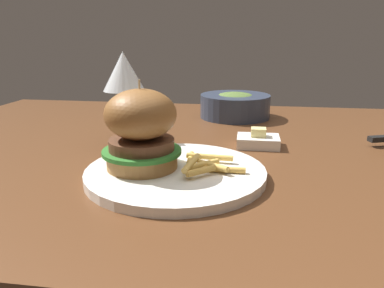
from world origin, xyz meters
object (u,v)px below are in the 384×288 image
wine_glass (124,74)px  butter_dish (258,140)px  burger_sandwich (141,129)px  soup_bowl (235,105)px  main_plate (176,173)px

wine_glass → butter_dish: size_ratio=2.22×
burger_sandwich → soup_bowl: 0.46m
burger_sandwich → soup_bowl: (0.12, 0.44, -0.04)m
wine_glass → butter_dish: wine_glass is taller
soup_bowl → main_plate: bearing=-99.0°
burger_sandwich → butter_dish: bearing=46.4°
main_plate → wine_glass: 0.25m
main_plate → wine_glass: bearing=127.9°
burger_sandwich → butter_dish: 0.26m
butter_dish → wine_glass: bearing=-176.7°
main_plate → butter_dish: bearing=55.6°
wine_glass → main_plate: bearing=-52.1°
butter_dish → soup_bowl: (-0.05, 0.26, 0.02)m
burger_sandwich → butter_dish: burger_sandwich is taller
main_plate → soup_bowl: (0.07, 0.44, 0.02)m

